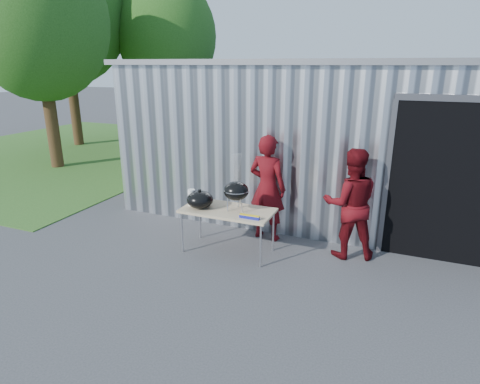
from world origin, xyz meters
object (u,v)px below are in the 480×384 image
at_px(folding_table, 228,212).
at_px(person_cook, 267,188).
at_px(person_bystander, 350,204).
at_px(kettle_grill, 236,185).

relative_size(folding_table, person_cook, 0.80).
height_order(person_cook, person_bystander, person_cook).
xyz_separation_m(folding_table, kettle_grill, (0.15, 0.01, 0.46)).
distance_m(folding_table, kettle_grill, 0.49).
bearing_deg(kettle_grill, person_bystander, 19.39).
bearing_deg(person_cook, folding_table, 70.70).
relative_size(folding_table, person_bystander, 0.84).
relative_size(person_cook, person_bystander, 1.05).
height_order(folding_table, person_cook, person_cook).
relative_size(folding_table, kettle_grill, 1.61).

